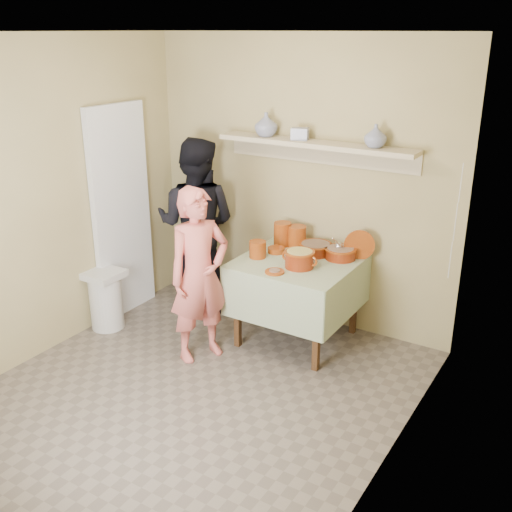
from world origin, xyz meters
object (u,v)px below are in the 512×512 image
Objects in this scene: trash_bin at (106,299)px; serving_table at (298,273)px; person_helper at (196,224)px; person_cook at (199,275)px; cazuela_rice at (299,258)px.

serving_table is at bearing 24.17° from trash_bin.
person_helper reaches higher than trash_bin.
serving_table reaches higher than trash_bin.
serving_table is 1.74× the size of trash_bin.
person_cook reaches higher than serving_table.
person_cook is 0.88m from serving_table.
trash_bin is at bearing -155.83° from serving_table.
trash_bin is at bearing 48.96° from person_helper.
serving_table is 0.26m from cazuela_rice.
person_helper is 1.31m from cazuela_rice.
serving_table is at bearing 120.31° from cazuela_rice.
cazuela_rice is (0.64, 0.53, 0.11)m from person_cook.
person_cook is 2.63× the size of trash_bin.
serving_table is 1.80m from trash_bin.
person_cook reaches higher than trash_bin.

